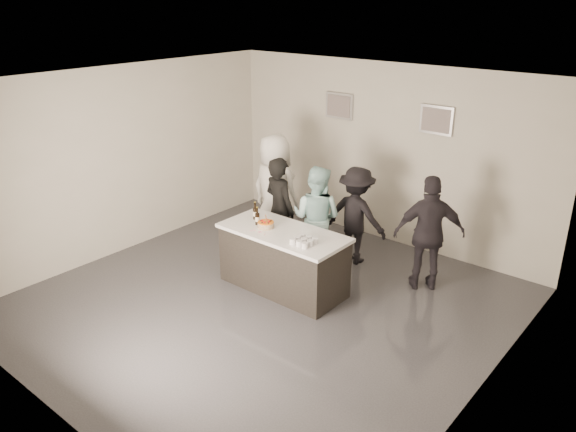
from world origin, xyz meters
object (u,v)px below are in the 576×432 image
(person_guest_back, at_px, (356,215))
(person_main_blue, at_px, (316,218))
(person_main_black, at_px, (280,209))
(bar_counter, at_px, (283,260))
(cake, at_px, (266,225))
(person_guest_left, at_px, (275,191))
(person_guest_right, at_px, (429,234))
(beer_bottle_b, at_px, (257,216))
(beer_bottle_a, at_px, (255,211))

(person_guest_back, bearing_deg, person_main_blue, 54.35)
(person_main_black, height_order, person_main_blue, person_main_black)
(bar_counter, height_order, person_guest_back, person_guest_back)
(cake, bearing_deg, person_guest_back, 68.91)
(person_main_blue, distance_m, person_guest_left, 1.10)
(person_main_black, bearing_deg, person_guest_right, -153.05)
(bar_counter, distance_m, beer_bottle_b, 0.73)
(person_main_blue, xyz_separation_m, person_guest_right, (1.63, 0.48, 0.03))
(person_guest_back, bearing_deg, person_guest_left, 8.55)
(person_guest_right, bearing_deg, person_guest_back, -40.15)
(person_main_black, bearing_deg, beer_bottle_a, 107.91)
(beer_bottle_a, relative_size, person_guest_left, 0.14)
(person_main_black, xyz_separation_m, person_guest_left, (-0.44, 0.40, 0.11))
(person_guest_back, bearing_deg, bar_counter, 75.11)
(cake, distance_m, person_main_black, 0.89)
(person_main_black, height_order, person_guest_left, person_guest_left)
(beer_bottle_a, relative_size, person_guest_right, 0.15)
(cake, relative_size, person_guest_back, 0.15)
(cake, height_order, person_guest_right, person_guest_right)
(person_main_black, height_order, person_guest_right, person_guest_right)
(beer_bottle_b, relative_size, person_main_blue, 0.16)
(bar_counter, bearing_deg, person_main_black, 133.45)
(person_main_black, xyz_separation_m, person_main_blue, (0.62, 0.14, -0.02))
(beer_bottle_a, relative_size, person_guest_back, 0.17)
(person_guest_back, bearing_deg, person_main_black, 32.40)
(person_guest_right, height_order, person_guest_back, person_guest_right)
(person_guest_right, distance_m, person_guest_back, 1.28)
(beer_bottle_b, bearing_deg, bar_counter, 6.78)
(bar_counter, xyz_separation_m, person_main_black, (-0.68, 0.72, 0.39))
(cake, xyz_separation_m, beer_bottle_b, (-0.17, 0.01, 0.09))
(bar_counter, distance_m, person_main_black, 1.06)
(person_guest_right, bearing_deg, bar_counter, 3.49)
(person_main_black, xyz_separation_m, person_guest_back, (0.98, 0.69, -0.07))
(beer_bottle_a, xyz_separation_m, person_guest_left, (-0.51, 1.04, -0.08))
(person_guest_left, bearing_deg, beer_bottle_b, 118.54)
(bar_counter, bearing_deg, person_guest_right, 40.35)
(cake, height_order, person_main_black, person_main_black)
(cake, bearing_deg, bar_counter, 13.63)
(person_guest_left, bearing_deg, person_main_blue, 164.38)
(beer_bottle_b, xyz_separation_m, person_guest_back, (0.74, 1.46, -0.25))
(person_main_black, bearing_deg, cake, 129.15)
(beer_bottle_a, xyz_separation_m, person_guest_right, (2.18, 1.25, -0.18))
(beer_bottle_b, bearing_deg, person_guest_right, 34.57)
(person_main_blue, height_order, person_guest_right, person_guest_right)
(person_guest_left, bearing_deg, beer_bottle_a, 114.78)
(person_main_black, relative_size, person_main_blue, 1.03)
(person_main_blue, bearing_deg, person_main_black, 0.10)
(person_guest_back, bearing_deg, beer_bottle_a, 52.78)
(beer_bottle_b, bearing_deg, beer_bottle_a, 141.19)
(person_guest_back, bearing_deg, cake, 65.99)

